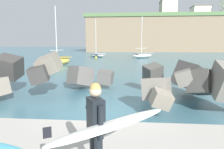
{
  "coord_description": "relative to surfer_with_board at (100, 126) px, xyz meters",
  "views": [
    {
      "loc": [
        0.83,
        -7.98,
        2.66
      ],
      "look_at": [
        0.13,
        0.5,
        1.4
      ],
      "focal_mm": 32.93,
      "sensor_mm": 36.0,
      "label": 1
    }
  ],
  "objects": [
    {
      "name": "surfer_with_board",
      "position": [
        0.0,
        0.0,
        0.0
      ],
      "size": [
        2.0,
        1.5,
        1.78
      ],
      "color": "black",
      "rests_on": "walkway_path"
    },
    {
      "name": "ground_plane",
      "position": [
        -0.35,
        4.68,
        -1.28
      ],
      "size": [
        400.0,
        400.0,
        0.0
      ],
      "primitive_type": "plane",
      "color": "#42707F"
    },
    {
      "name": "mooring_buoy_middle",
      "position": [
        -5.47,
        33.67,
        -1.06
      ],
      "size": [
        0.44,
        0.44,
        0.44
      ],
      "color": "yellow",
      "rests_on": "ground"
    },
    {
      "name": "breakwater_jetty",
      "position": [
        -0.88,
        6.61,
        -0.29
      ],
      "size": [
        31.64,
        7.52,
        2.33
      ],
      "color": "gray",
      "rests_on": "ground"
    },
    {
      "name": "boat_near_right",
      "position": [
        3.13,
        36.8,
        -0.7
      ],
      "size": [
        4.64,
        4.29,
        7.84
      ],
      "color": "beige",
      "rests_on": "ground"
    },
    {
      "name": "station_building_central",
      "position": [
        30.94,
        90.88,
        14.59
      ],
      "size": [
        7.38,
        7.3,
        5.83
      ],
      "color": "silver",
      "rests_on": "headland_bluff"
    },
    {
      "name": "headland_bluff",
      "position": [
        21.19,
        84.61,
        5.21
      ],
      "size": [
        72.32,
        36.56,
        12.94
      ],
      "color": "#847056",
      "rests_on": "ground"
    },
    {
      "name": "station_building_west",
      "position": [
        14.33,
        74.67,
        14.24
      ],
      "size": [
        5.56,
        7.7,
        5.14
      ],
      "color": "#B2ADA3",
      "rests_on": "headland_bluff"
    },
    {
      "name": "boat_near_left",
      "position": [
        -8.55,
        22.52,
        -0.7
      ],
      "size": [
        3.04,
        4.34,
        7.35
      ],
      "color": "#EAC64C",
      "rests_on": "ground"
    },
    {
      "name": "boat_mid_left",
      "position": [
        -6.24,
        39.48,
        -0.83
      ],
      "size": [
        4.48,
        5.33,
        7.79
      ],
      "color": "white",
      "rests_on": "ground"
    }
  ]
}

